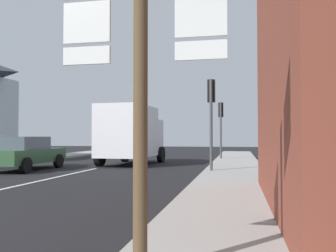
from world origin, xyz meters
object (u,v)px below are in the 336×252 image
route_sign_post (141,90)px  traffic_light_far_right (221,118)px  traffic_light_near_right (211,104)px  delivery_truck (131,133)px  sedan_far (24,153)px

route_sign_post → traffic_light_far_right: bearing=90.4°
traffic_light_far_right → traffic_light_near_right: traffic_light_near_right is taller
delivery_truck → route_sign_post: 15.48m
delivery_truck → traffic_light_far_right: bearing=43.1°
route_sign_post → sedan_far: bearing=127.5°
sedan_far → route_sign_post: size_ratio=1.32×
sedan_far → delivery_truck: 5.46m
delivery_truck → route_sign_post: bearing=-72.6°
route_sign_post → traffic_light_far_right: size_ratio=0.89×
sedan_far → traffic_light_near_right: 8.42m
route_sign_post → traffic_light_near_right: traffic_light_near_right is taller
route_sign_post → traffic_light_near_right: bearing=90.6°
delivery_truck → traffic_light_near_right: size_ratio=1.36×
sedan_far → delivery_truck: delivery_truck is taller
sedan_far → delivery_truck: (3.67, 3.94, 0.89)m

